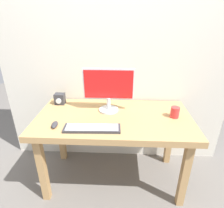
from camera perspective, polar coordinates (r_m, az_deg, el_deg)
The scene contains 8 objects.
ground_plane at distance 2.18m, azimuth 0.45°, elevation -21.02°, with size 6.00×6.00×0.00m, color slate.
wall_back at distance 1.93m, azimuth 1.17°, elevation 22.86°, with size 2.42×0.04×3.00m, color silver.
desk at distance 1.77m, azimuth 0.52°, elevation -6.05°, with size 1.40×0.74×0.74m.
monitor at distance 1.75m, azimuth -1.04°, elevation 4.84°, with size 0.47×0.18×0.41m.
keyboard_primary at distance 1.54m, azimuth -5.98°, elevation -7.21°, with size 0.46×0.14×0.02m.
mouse at distance 1.64m, azimuth -16.80°, elevation -5.92°, with size 0.05×0.11×0.03m, color #333338.
audio_controller at distance 2.02m, azimuth -15.37°, elevation 1.50°, with size 0.10×0.09×0.11m.
coffee_mug at distance 1.78m, azimuth 18.32°, elevation -2.35°, with size 0.08×0.08×0.10m, color red.
Camera 1 is at (0.06, -1.52, 1.56)m, focal length 30.52 mm.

